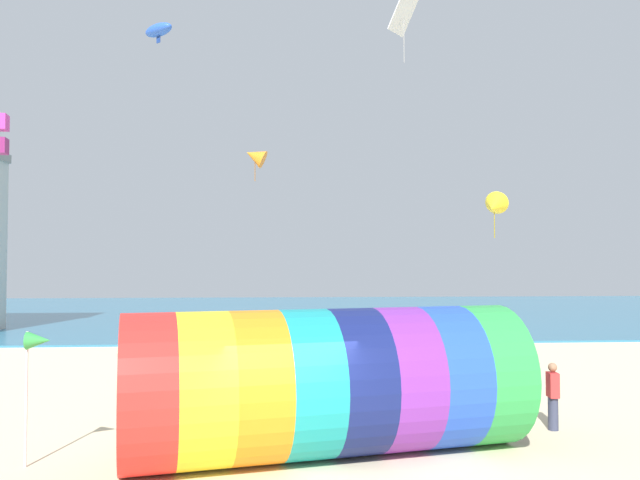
# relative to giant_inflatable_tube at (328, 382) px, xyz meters

# --- Properties ---
(sea) EXTENTS (120.00, 40.00, 0.10)m
(sea) POSITION_rel_giant_inflatable_tube_xyz_m (-0.76, 37.35, -1.47)
(sea) COLOR teal
(sea) RESTS_ON ground
(giant_inflatable_tube) EXTENTS (8.72, 4.71, 3.04)m
(giant_inflatable_tube) POSITION_rel_giant_inflatable_tube_xyz_m (0.00, 0.00, 0.00)
(giant_inflatable_tube) COLOR red
(giant_inflatable_tube) RESTS_ON ground
(kite_handler) EXTENTS (0.25, 0.38, 1.60)m
(kite_handler) POSITION_rel_giant_inflatable_tube_xyz_m (5.55, 1.59, -0.71)
(kite_handler) COLOR #383D56
(kite_handler) RESTS_ON ground
(kite_white_diamond) EXTENTS (1.18, 1.21, 2.35)m
(kite_white_diamond) POSITION_rel_giant_inflatable_tube_xyz_m (3.17, 7.34, 10.87)
(kite_white_diamond) COLOR white
(kite_orange_delta) EXTENTS (1.14, 0.91, 1.61)m
(kite_orange_delta) POSITION_rel_giant_inflatable_tube_xyz_m (-2.02, 13.66, 7.06)
(kite_orange_delta) COLOR orange
(kite_blue_parafoil) EXTENTS (1.14, 1.08, 0.60)m
(kite_blue_parafoil) POSITION_rel_giant_inflatable_tube_xyz_m (-4.56, 5.33, 9.33)
(kite_blue_parafoil) COLOR blue
(kite_yellow_delta) EXTENTS (1.32, 1.39, 1.72)m
(kite_yellow_delta) POSITION_rel_giant_inflatable_tube_xyz_m (6.77, 8.92, 4.54)
(kite_yellow_delta) COLOR yellow
(bystander_mid_beach) EXTENTS (0.42, 0.39, 1.73)m
(bystander_mid_beach) POSITION_rel_giant_inflatable_tube_xyz_m (-3.92, 4.71, -0.64)
(bystander_mid_beach) COLOR black
(bystander_mid_beach) RESTS_ON ground
(bystander_far_left) EXTENTS (0.42, 0.38, 1.79)m
(bystander_far_left) POSITION_rel_giant_inflatable_tube_xyz_m (7.44, 11.60, -0.60)
(bystander_far_left) COLOR #383D56
(bystander_far_left) RESTS_ON ground
(beach_flag) EXTENTS (0.47, 0.36, 2.65)m
(beach_flag) POSITION_rel_giant_inflatable_tube_xyz_m (-5.78, -0.33, 0.83)
(beach_flag) COLOR silver
(beach_flag) RESTS_ON ground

